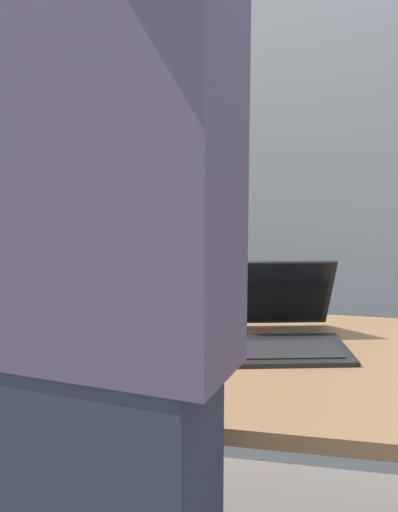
# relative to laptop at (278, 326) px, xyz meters

# --- Properties ---
(desk) EXTENTS (1.55, 0.87, 0.75)m
(desk) POSITION_rel_laptop_xyz_m (-0.26, -0.10, -0.17)
(desk) COLOR olive
(desk) RESTS_ON ground
(laptop) EXTENTS (0.42, 0.43, 0.22)m
(laptop) POSITION_rel_laptop_xyz_m (0.00, 0.00, 0.00)
(laptop) COLOR black
(laptop) RESTS_ON desk
(beer_bottle_dark) EXTENTS (0.08, 0.08, 0.28)m
(beer_bottle_dark) POSITION_rel_laptop_xyz_m (-0.53, 0.15, 0.06)
(beer_bottle_dark) COLOR #1E5123
(beer_bottle_dark) RESTS_ON desk
(beer_bottle_green) EXTENTS (0.07, 0.07, 0.31)m
(beer_bottle_green) POSITION_rel_laptop_xyz_m (-0.43, 0.07, 0.07)
(beer_bottle_green) COLOR brown
(beer_bottle_green) RESTS_ON desk
(beer_bottle_brown) EXTENTS (0.07, 0.07, 0.32)m
(beer_bottle_brown) POSITION_rel_laptop_xyz_m (-0.64, 0.17, 0.08)
(beer_bottle_brown) COLOR #333333
(beer_bottle_brown) RESTS_ON desk
(person_figure) EXTENTS (0.47, 0.32, 1.89)m
(person_figure) POSITION_rel_laptop_xyz_m (-0.23, -0.74, 0.18)
(person_figure) COLOR #2D3347
(person_figure) RESTS_ON ground
(back_wall) EXTENTS (6.00, 0.10, 2.60)m
(back_wall) POSITION_rel_laptop_xyz_m (-0.26, 0.81, 0.50)
(back_wall) COLOR #99A3AD
(back_wall) RESTS_ON ground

